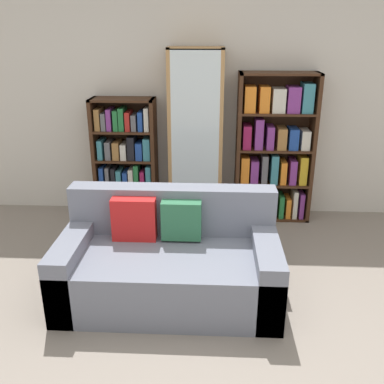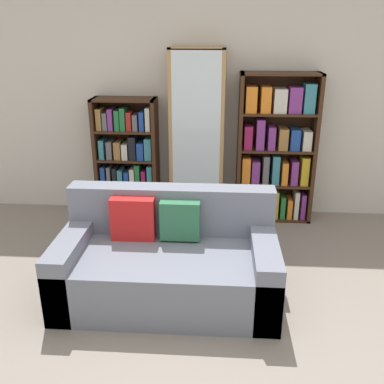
# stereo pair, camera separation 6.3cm
# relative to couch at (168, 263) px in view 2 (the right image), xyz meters

# --- Properties ---
(ground_plane) EXTENTS (16.00, 16.00, 0.00)m
(ground_plane) POSITION_rel_couch_xyz_m (0.32, -0.72, -0.29)
(ground_plane) COLOR gray
(wall_back) EXTENTS (7.14, 0.06, 2.70)m
(wall_back) POSITION_rel_couch_xyz_m (0.32, 1.83, 1.06)
(wall_back) COLOR beige
(wall_back) RESTS_ON ground
(couch) EXTENTS (1.72, 0.91, 0.84)m
(couch) POSITION_rel_couch_xyz_m (0.00, 0.00, 0.00)
(couch) COLOR slate
(couch) RESTS_ON ground
(bookshelf_left) EXTENTS (0.70, 0.32, 1.36)m
(bookshelf_left) POSITION_rel_couch_xyz_m (-0.65, 1.62, 0.36)
(bookshelf_left) COLOR #3D2314
(bookshelf_left) RESTS_ON ground
(display_cabinet) EXTENTS (0.59, 0.36, 1.89)m
(display_cabinet) POSITION_rel_couch_xyz_m (0.14, 1.61, 0.65)
(display_cabinet) COLOR #AD7F4C
(display_cabinet) RESTS_ON ground
(bookshelf_right) EXTENTS (0.85, 0.32, 1.64)m
(bookshelf_right) POSITION_rel_couch_xyz_m (1.02, 1.62, 0.50)
(bookshelf_right) COLOR #3D2314
(bookshelf_right) RESTS_ON ground
(wine_bottle) EXTENTS (0.08, 0.08, 0.40)m
(wine_bottle) POSITION_rel_couch_xyz_m (0.51, 0.68, -0.13)
(wine_bottle) COLOR black
(wine_bottle) RESTS_ON ground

